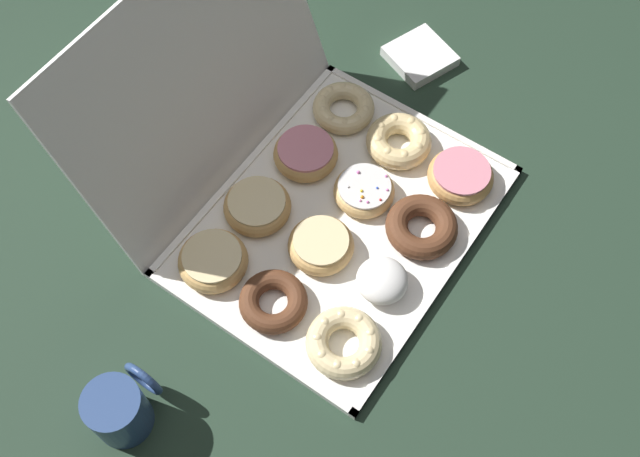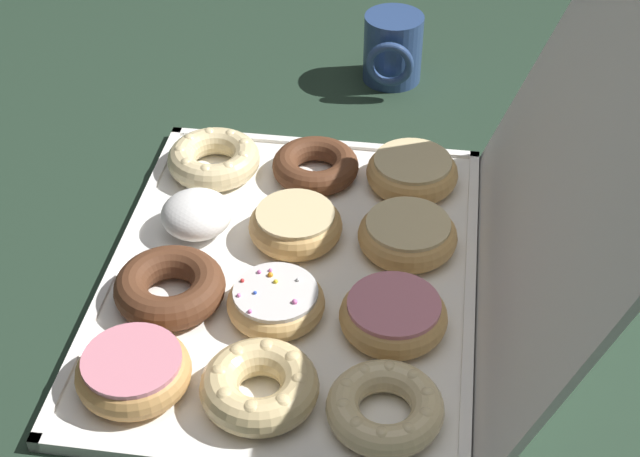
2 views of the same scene
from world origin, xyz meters
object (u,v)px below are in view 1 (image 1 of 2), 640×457
at_px(chocolate_cake_ring_donut_4, 271,300).
at_px(cruller_donut_11, 344,108).
at_px(sprinkle_donut_6, 364,191).
at_px(pink_frosted_donut_10, 306,153).
at_px(coffee_mug, 120,409).
at_px(pink_frosted_donut_3, 461,176).
at_px(cruller_donut_0, 344,342).
at_px(chocolate_cake_ring_donut_2, 422,227).
at_px(cruller_donut_7, 399,141).
at_px(glazed_ring_donut_9, 257,206).
at_px(glazed_ring_donut_5, 321,245).
at_px(donut_box, 341,222).
at_px(glazed_ring_donut_8, 213,260).
at_px(powdered_filled_donut_1, 382,280).
at_px(napkin_stack, 420,56).

distance_m(chocolate_cake_ring_donut_4, cruller_donut_11, 0.40).
height_order(sprinkle_donut_6, pink_frosted_donut_10, same).
bearing_deg(coffee_mug, sprinkle_donut_6, -8.65).
bearing_deg(pink_frosted_donut_3, cruller_donut_0, -179.44).
height_order(chocolate_cake_ring_donut_2, chocolate_cake_ring_donut_4, chocolate_cake_ring_donut_2).
bearing_deg(cruller_donut_7, pink_frosted_donut_10, 133.95).
height_order(chocolate_cake_ring_donut_4, glazed_ring_donut_9, glazed_ring_donut_9).
height_order(chocolate_cake_ring_donut_2, glazed_ring_donut_5, same).
bearing_deg(cruller_donut_7, pink_frosted_donut_3, -90.61).
height_order(donut_box, glazed_ring_donut_5, glazed_ring_donut_5).
xyz_separation_m(chocolate_cake_ring_donut_2, pink_frosted_donut_3, (0.13, -0.00, 0.00)).
bearing_deg(pink_frosted_donut_3, coffee_mug, 162.65).
bearing_deg(chocolate_cake_ring_donut_4, cruller_donut_11, 17.18).
bearing_deg(glazed_ring_donut_9, pink_frosted_donut_10, -2.22).
distance_m(cruller_donut_0, sprinkle_donut_6, 0.28).
bearing_deg(glazed_ring_donut_8, coffee_mug, -169.88).
xyz_separation_m(chocolate_cake_ring_donut_4, cruller_donut_11, (0.38, 0.12, 0.00)).
distance_m(cruller_donut_0, cruller_donut_11, 0.46).
bearing_deg(chocolate_cake_ring_donut_2, glazed_ring_donut_8, 135.26).
height_order(donut_box, sprinkle_donut_6, sprinkle_donut_6).
relative_size(powdered_filled_donut_1, cruller_donut_7, 0.72).
xyz_separation_m(powdered_filled_donut_1, cruller_donut_11, (0.26, 0.25, -0.01)).
relative_size(chocolate_cake_ring_donut_2, sprinkle_donut_6, 1.15).
bearing_deg(napkin_stack, cruller_donut_7, -159.27).
bearing_deg(chocolate_cake_ring_donut_4, glazed_ring_donut_9, 44.17).
distance_m(cruller_donut_0, napkin_stack, 0.62).
bearing_deg(glazed_ring_donut_9, coffee_mug, -172.55).
bearing_deg(glazed_ring_donut_8, glazed_ring_donut_5, -45.89).
bearing_deg(pink_frosted_donut_3, glazed_ring_donut_8, 146.21).
height_order(glazed_ring_donut_5, glazed_ring_donut_8, same).
distance_m(donut_box, glazed_ring_donut_8, 0.23).
height_order(cruller_donut_7, cruller_donut_11, cruller_donut_7).
bearing_deg(cruller_donut_7, donut_box, -179.95).
relative_size(chocolate_cake_ring_donut_4, glazed_ring_donut_9, 0.95).
distance_m(chocolate_cake_ring_donut_2, coffee_mug, 0.56).
xyz_separation_m(powdered_filled_donut_1, pink_frosted_donut_10, (0.13, 0.25, -0.00)).
height_order(glazed_ring_donut_5, cruller_donut_7, cruller_donut_7).
xyz_separation_m(sprinkle_donut_6, glazed_ring_donut_8, (-0.25, 0.13, 0.00)).
xyz_separation_m(chocolate_cake_ring_donut_4, sprinkle_donut_6, (0.26, -0.01, 0.00)).
xyz_separation_m(chocolate_cake_ring_donut_2, napkin_stack, (0.33, 0.20, -0.02)).
relative_size(chocolate_cake_ring_donut_2, chocolate_cake_ring_donut_4, 1.10).
height_order(chocolate_cake_ring_donut_2, glazed_ring_donut_8, glazed_ring_donut_8).
relative_size(sprinkle_donut_6, cruller_donut_7, 0.90).
bearing_deg(donut_box, powdered_filled_donut_1, -117.87).
bearing_deg(cruller_donut_0, pink_frosted_donut_3, 0.56).
bearing_deg(coffee_mug, cruller_donut_0, -36.56).
xyz_separation_m(pink_frosted_donut_3, glazed_ring_donut_8, (-0.38, 0.25, -0.00)).
distance_m(chocolate_cake_ring_donut_4, coffee_mug, 0.28).
bearing_deg(glazed_ring_donut_9, cruller_donut_7, -26.64).
distance_m(chocolate_cake_ring_donut_4, glazed_ring_donut_5, 0.13).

